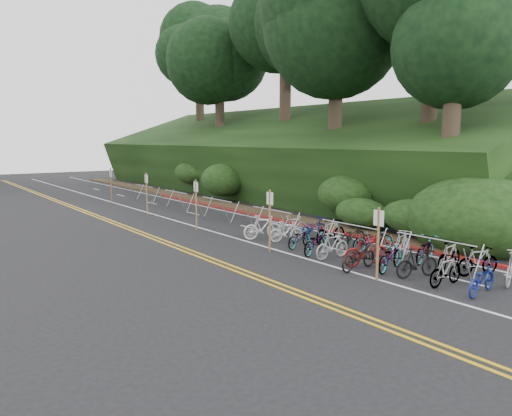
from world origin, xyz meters
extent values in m
plane|color=black|center=(0.00, 0.00, 0.00)|extent=(120.00, 120.00, 0.00)
cube|color=gold|center=(-2.15, 10.00, 0.00)|extent=(0.12, 80.00, 0.01)
cube|color=gold|center=(-1.85, 10.00, 0.00)|extent=(0.12, 80.00, 0.01)
cube|color=silver|center=(1.00, 10.00, 0.00)|extent=(0.12, 80.00, 0.01)
cube|color=silver|center=(5.20, 10.00, 0.00)|extent=(0.12, 80.00, 0.01)
cube|color=silver|center=(3.10, -2.00, 0.00)|extent=(0.10, 1.60, 0.01)
cube|color=silver|center=(3.10, 4.00, 0.00)|extent=(0.10, 1.60, 0.01)
cube|color=silver|center=(3.10, 10.00, 0.00)|extent=(0.10, 1.60, 0.01)
cube|color=silver|center=(3.10, 16.00, 0.00)|extent=(0.10, 1.60, 0.01)
cube|color=silver|center=(3.10, 22.00, 0.00)|extent=(0.10, 1.60, 0.01)
cube|color=silver|center=(3.10, 28.00, 0.00)|extent=(0.10, 1.60, 0.01)
cube|color=silver|center=(3.10, 34.00, 0.00)|extent=(0.10, 1.60, 0.01)
cube|color=maroon|center=(5.70, 12.00, 0.05)|extent=(0.25, 28.00, 0.10)
cube|color=black|center=(13.50, 22.00, 2.80)|extent=(12.32, 44.00, 9.11)
cube|color=#382819|center=(6.40, 22.00, 0.08)|extent=(1.40, 44.00, 0.16)
ellipsoid|color=#284C19|center=(7.20, 3.00, 1.04)|extent=(2.00, 2.80, 1.60)
ellipsoid|color=#284C19|center=(8.00, 8.00, 1.55)|extent=(2.60, 3.64, 2.08)
ellipsoid|color=#284C19|center=(9.20, 14.00, 1.99)|extent=(2.20, 3.08, 1.76)
ellipsoid|color=#284C19|center=(7.80, 20.00, 1.56)|extent=(3.00, 4.20, 2.40)
ellipsoid|color=#284C19|center=(8.50, 26.00, 1.73)|extent=(2.40, 3.36, 1.92)
ellipsoid|color=#284C19|center=(9.80, 30.00, 2.41)|extent=(2.80, 3.92, 2.24)
ellipsoid|color=#284C19|center=(7.00, 6.00, 0.90)|extent=(1.80, 2.52, 1.44)
ellipsoid|color=#284C19|center=(10.00, 18.00, 2.60)|extent=(3.20, 4.48, 2.56)
ellipsoid|color=black|center=(8.00, 0.50, 1.21)|extent=(5.28, 6.16, 3.52)
cylinder|color=#2D2319|center=(9.50, 3.00, 4.01)|extent=(0.80, 0.80, 5.62)
ellipsoid|color=black|center=(9.50, 3.00, 9.12)|extent=(7.68, 7.68, 7.30)
cylinder|color=#2D2319|center=(12.00, 6.00, 6.26)|extent=(0.87, 0.87, 6.91)
cylinder|color=#2D2319|center=(11.00, 12.00, 5.74)|extent=(0.85, 0.85, 6.48)
ellipsoid|color=black|center=(11.00, 12.00, 11.74)|extent=(9.22, 9.22, 8.76)
cylinder|color=#2D2319|center=(13.50, 20.00, 6.87)|extent=(0.89, 0.89, 7.34)
ellipsoid|color=black|center=(13.50, 20.00, 13.71)|extent=(10.56, 10.56, 10.03)
cylinder|color=#2D2319|center=(12.50, 28.00, 5.82)|extent=(0.82, 0.82, 6.05)
ellipsoid|color=black|center=(12.50, 28.00, 11.27)|extent=(8.06, 8.06, 7.66)
cylinder|color=#2D2319|center=(15.00, 36.00, 6.96)|extent=(0.87, 0.87, 6.91)
ellipsoid|color=black|center=(15.00, 36.00, 13.29)|extent=(9.60, 9.60, 9.12)
cylinder|color=#94989F|center=(3.03, -0.87, 1.19)|extent=(0.05, 2.94, 0.05)
cylinder|color=#94989F|center=(2.75, -2.24, 0.60)|extent=(0.60, 0.04, 1.17)
cylinder|color=#94989F|center=(3.31, -2.24, 0.60)|extent=(0.60, 0.04, 1.17)
cylinder|color=#94989F|center=(2.75, 0.50, 0.60)|extent=(0.60, 0.04, 1.17)
cylinder|color=#94989F|center=(3.31, 0.50, 0.60)|extent=(0.60, 0.04, 1.17)
cylinder|color=#94989F|center=(3.00, 3.00, 1.15)|extent=(0.05, 3.00, 0.05)
cylinder|color=#94989F|center=(2.72, 1.60, 0.57)|extent=(0.58, 0.04, 1.13)
cylinder|color=#94989F|center=(3.28, 1.60, 0.57)|extent=(0.58, 0.04, 1.13)
cylinder|color=#94989F|center=(2.72, 4.40, 0.57)|extent=(0.58, 0.04, 1.13)
cylinder|color=#94989F|center=(3.28, 4.40, 0.57)|extent=(0.58, 0.04, 1.13)
cylinder|color=#94989F|center=(3.00, 8.00, 1.15)|extent=(0.05, 3.00, 0.05)
cylinder|color=#94989F|center=(2.72, 6.60, 0.57)|extent=(0.58, 0.04, 1.13)
cylinder|color=#94989F|center=(3.28, 6.60, 0.57)|extent=(0.58, 0.04, 1.13)
cylinder|color=#94989F|center=(2.72, 9.40, 0.57)|extent=(0.58, 0.04, 1.13)
cylinder|color=#94989F|center=(3.28, 9.40, 0.57)|extent=(0.58, 0.04, 1.13)
cylinder|color=#94989F|center=(3.00, 13.00, 1.15)|extent=(0.05, 3.00, 0.05)
cylinder|color=#94989F|center=(2.72, 11.60, 0.57)|extent=(0.58, 0.04, 1.13)
cylinder|color=#94989F|center=(3.28, 11.60, 0.57)|extent=(0.58, 0.04, 1.13)
cylinder|color=#94989F|center=(2.72, 14.40, 0.57)|extent=(0.58, 0.04, 1.13)
cylinder|color=#94989F|center=(3.28, 14.40, 0.57)|extent=(0.58, 0.04, 1.13)
cylinder|color=#94989F|center=(3.00, 18.00, 1.15)|extent=(0.05, 3.00, 0.05)
cylinder|color=#94989F|center=(2.72, 16.60, 0.57)|extent=(0.58, 0.04, 1.13)
cylinder|color=#94989F|center=(3.28, 16.60, 0.57)|extent=(0.58, 0.04, 1.13)
cylinder|color=#94989F|center=(2.72, 19.40, 0.57)|extent=(0.58, 0.04, 1.13)
cylinder|color=#94989F|center=(3.28, 19.40, 0.57)|extent=(0.58, 0.04, 1.13)
cylinder|color=#94989F|center=(3.00, 23.00, 1.15)|extent=(0.05, 3.00, 0.05)
cylinder|color=#94989F|center=(2.72, 21.60, 0.57)|extent=(0.58, 0.04, 1.13)
cylinder|color=#94989F|center=(3.28, 21.60, 0.57)|extent=(0.58, 0.04, 1.13)
cylinder|color=#94989F|center=(2.72, 24.40, 0.57)|extent=(0.58, 0.04, 1.13)
cylinder|color=#94989F|center=(3.28, 24.40, 0.57)|extent=(0.58, 0.04, 1.13)
cylinder|color=brown|center=(0.87, -0.27, 1.18)|extent=(0.08, 0.08, 2.37)
cube|color=silver|center=(0.87, -0.27, 2.02)|extent=(0.02, 0.40, 0.50)
cylinder|color=brown|center=(0.60, 5.00, 1.25)|extent=(0.08, 0.08, 2.50)
cube|color=silver|center=(0.60, 5.00, 2.15)|extent=(0.02, 0.40, 0.50)
cylinder|color=brown|center=(0.60, 11.00, 1.25)|extent=(0.08, 0.08, 2.50)
cube|color=silver|center=(0.60, 11.00, 2.15)|extent=(0.02, 0.40, 0.50)
cylinder|color=brown|center=(0.60, 17.00, 1.25)|extent=(0.08, 0.08, 2.50)
cube|color=silver|center=(0.60, 17.00, 2.15)|extent=(0.02, 0.40, 0.50)
cylinder|color=brown|center=(0.60, 23.00, 1.25)|extent=(0.08, 0.08, 2.50)
cube|color=silver|center=(0.60, 23.00, 2.15)|extent=(0.02, 0.40, 0.50)
imported|color=black|center=(1.38, 0.98, 0.47)|extent=(0.82, 1.86, 0.95)
imported|color=navy|center=(2.25, -2.98, 0.47)|extent=(0.92, 1.87, 0.94)
imported|color=#9E9EA3|center=(3.97, -2.99, 0.54)|extent=(1.01, 1.85, 1.07)
imported|color=slate|center=(2.14, -1.88, 0.48)|extent=(0.46, 1.59, 0.96)
imported|color=slate|center=(4.05, -1.81, 0.50)|extent=(0.92, 1.72, 0.99)
imported|color=black|center=(2.23, -0.77, 0.50)|extent=(0.85, 1.71, 0.99)
imported|color=slate|center=(3.87, -0.87, 0.51)|extent=(0.75, 1.76, 1.03)
imported|color=slate|center=(2.21, 0.31, 0.49)|extent=(1.16, 1.98, 0.98)
imported|color=slate|center=(4.18, 0.33, 0.47)|extent=(1.14, 1.90, 0.94)
imported|color=maroon|center=(1.99, 1.18, 0.55)|extent=(0.97, 1.90, 1.10)
imported|color=#9E9EA3|center=(3.90, 1.17, 0.54)|extent=(1.02, 1.86, 1.07)
imported|color=#9E9EA3|center=(1.81, 2.70, 0.50)|extent=(0.51, 1.69, 1.01)
imported|color=slate|center=(3.99, 2.63, 0.48)|extent=(1.10, 1.95, 0.97)
imported|color=slate|center=(1.79, 3.62, 0.47)|extent=(1.21, 1.91, 0.95)
imported|color=black|center=(3.85, 3.60, 0.49)|extent=(1.00, 1.94, 0.97)
imported|color=slate|center=(2.08, 4.91, 0.42)|extent=(0.97, 1.68, 0.84)
imported|color=slate|center=(3.60, 4.63, 0.55)|extent=(0.66, 1.86, 1.09)
imported|color=beige|center=(2.38, 6.13, 0.46)|extent=(0.94, 1.59, 0.92)
imported|color=navy|center=(3.99, 6.15, 0.46)|extent=(0.87, 1.82, 0.92)
imported|color=beige|center=(1.88, 7.20, 0.55)|extent=(0.97, 1.90, 1.10)
imported|color=#9E9EA3|center=(3.62, 7.19, 0.46)|extent=(0.93, 1.60, 0.93)
camera|label=1|loc=(-11.25, -10.54, 4.48)|focal=35.00mm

